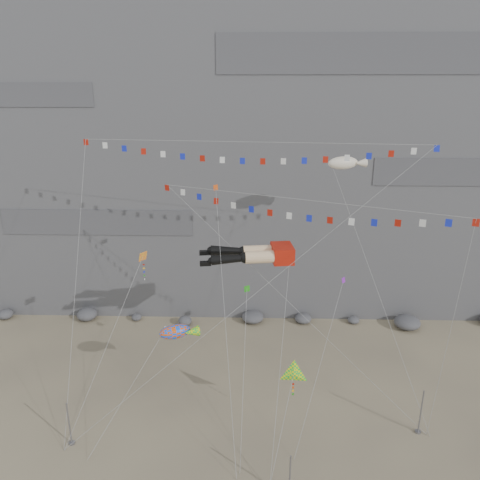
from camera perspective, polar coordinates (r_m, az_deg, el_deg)
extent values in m
plane|color=tan|center=(42.77, 1.52, -20.91)|extent=(120.00, 120.00, 0.00)
cube|color=slate|center=(65.00, 1.78, 16.69)|extent=(80.00, 28.00, 50.00)
cylinder|color=gray|center=(41.47, -20.10, -20.32)|extent=(0.12, 0.12, 3.83)
cylinder|color=gray|center=(35.70, 6.09, -26.84)|extent=(0.12, 0.12, 3.68)
cylinder|color=gray|center=(42.74, 21.18, -18.97)|extent=(0.12, 0.12, 4.04)
cube|color=#B3190B|center=(40.54, 5.17, -1.63)|extent=(2.05, 2.62, 1.43)
cylinder|color=beige|center=(39.55, 2.38, -2.09)|extent=(2.53, 1.35, 1.06)
sphere|color=black|center=(39.40, 0.63, -2.16)|extent=(0.97, 0.97, 0.97)
cone|color=black|center=(39.31, -1.45, -2.34)|extent=(2.98, 1.24, 0.99)
cube|color=black|center=(39.35, -4.24, -2.87)|extent=(0.98, 0.53, 0.35)
cylinder|color=beige|center=(40.88, 2.10, -1.38)|extent=(2.53, 1.35, 1.06)
sphere|color=black|center=(40.74, 0.41, -1.44)|extent=(0.97, 0.97, 0.97)
cone|color=black|center=(40.57, -1.60, -1.33)|extent=(3.00, 1.24, 1.06)
cube|color=black|center=(40.53, -4.32, -1.55)|extent=(0.98, 0.53, 0.35)
cylinder|color=gray|center=(37.94, 4.48, -14.28)|extent=(0.03, 0.03, 18.08)
cylinder|color=gray|center=(39.27, -9.30, -5.73)|extent=(0.03, 0.03, 29.32)
cube|color=gray|center=(42.27, -20.64, -22.81)|extent=(0.16, 0.16, 0.10)
cylinder|color=gray|center=(39.50, 14.85, -9.17)|extent=(0.03, 0.03, 21.78)
cube|color=gray|center=(43.93, 21.77, -21.15)|extent=(0.16, 0.16, 0.10)
cylinder|color=gray|center=(40.62, -16.07, -12.66)|extent=(0.03, 0.03, 16.33)
cube|color=gray|center=(42.19, -20.60, -22.90)|extent=(0.16, 0.16, 0.10)
cylinder|color=gray|center=(40.81, -12.79, -17.58)|extent=(0.03, 0.03, 11.71)
cube|color=gray|center=(40.90, -18.10, -24.13)|extent=(0.16, 0.16, 0.10)
cylinder|color=gray|center=(37.47, 5.09, -22.22)|extent=(0.03, 0.03, 8.73)
cylinder|color=gray|center=(42.95, 17.07, -5.80)|extent=(0.03, 0.03, 24.65)
cube|color=gray|center=(43.82, 22.17, -21.32)|extent=(0.16, 0.16, 0.10)
cylinder|color=gray|center=(37.81, -1.83, -9.69)|extent=(0.03, 0.03, 23.01)
cube|color=gray|center=(37.96, -0.43, -27.10)|extent=(0.16, 0.16, 0.10)
cylinder|color=gray|center=(40.40, 9.81, -14.54)|extent=(0.03, 0.03, 15.31)
cube|color=gray|center=(39.48, 6.61, -25.03)|extent=(0.16, 0.16, 0.10)
cylinder|color=gray|center=(37.82, 0.44, -16.23)|extent=(0.03, 0.03, 13.76)
cube|color=gray|center=(38.31, -0.01, -26.57)|extent=(0.16, 0.16, 0.10)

